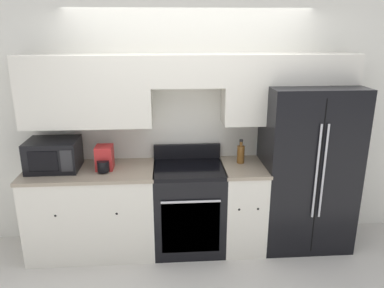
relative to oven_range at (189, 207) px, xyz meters
name	(u,v)px	position (x,y,z in m)	size (l,w,h in m)	color
ground_plane	(194,262)	(0.03, -0.31, -0.47)	(12.00, 12.00, 0.00)	beige
wall_back	(190,111)	(0.04, 0.28, 0.98)	(8.00, 0.39, 2.60)	silver
lower_cabinets_left	(93,211)	(-1.01, 0.00, 0.00)	(1.32, 0.64, 0.93)	silver
lower_cabinets_right	(242,206)	(0.58, 0.00, 0.00)	(0.45, 0.64, 0.93)	silver
oven_range	(189,207)	(0.00, 0.00, 0.00)	(0.73, 0.65, 1.09)	black
refrigerator	(306,167)	(1.26, 0.03, 0.41)	(0.94, 0.72, 1.76)	black
microwave	(54,155)	(-1.37, 0.04, 0.61)	(0.50, 0.40, 0.31)	black
bottle	(241,154)	(0.56, 0.09, 0.56)	(0.08, 0.08, 0.26)	brown
paper_towel_holder	(104,159)	(-0.86, 0.00, 0.57)	(0.17, 0.26, 0.24)	#B22323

